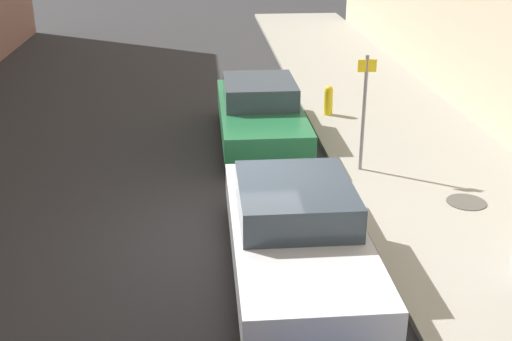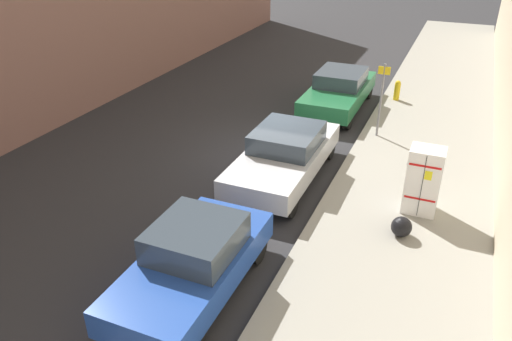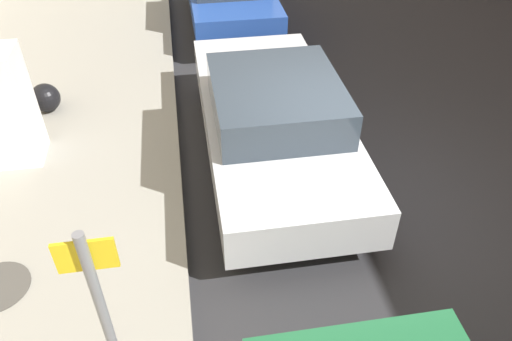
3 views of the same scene
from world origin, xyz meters
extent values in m
plane|color=#28282B|center=(0.00, 0.00, 0.00)|extent=(80.00, 80.00, 0.00)
cube|color=gray|center=(-4.19, 0.00, 0.06)|extent=(3.96, 44.00, 0.12)
cylinder|color=#47443F|center=(-4.24, -0.80, 0.13)|extent=(0.70, 0.70, 0.02)
cylinder|color=slate|center=(-2.71, -2.49, 1.28)|extent=(0.07, 0.07, 2.32)
cube|color=yellow|center=(-2.71, -2.47, 2.24)|extent=(0.36, 0.02, 0.24)
cylinder|color=gold|center=(-2.74, -6.11, 0.44)|extent=(0.22, 0.22, 0.63)
sphere|color=gold|center=(-2.74, -6.11, 0.77)|extent=(0.20, 0.20, 0.20)
cube|color=#1E6038|center=(-0.88, -4.57, 0.61)|extent=(1.80, 4.53, 0.55)
cube|color=#2D3842|center=(-0.88, -4.80, 1.14)|extent=(1.59, 1.90, 0.50)
cylinder|color=black|center=(-1.65, -2.90, 0.34)|extent=(0.22, 0.68, 0.68)
cylinder|color=black|center=(-0.11, -2.90, 0.34)|extent=(0.22, 0.68, 0.68)
cylinder|color=black|center=(-1.65, -6.25, 0.34)|extent=(0.22, 0.68, 0.68)
cylinder|color=black|center=(-0.11, -6.25, 0.34)|extent=(0.22, 0.68, 0.68)
cube|color=silver|center=(-0.88, 1.15, 0.60)|extent=(1.85, 4.54, 0.55)
cube|color=#2D3842|center=(-0.88, 0.92, 1.13)|extent=(1.63, 1.91, 0.50)
cylinder|color=black|center=(-1.68, 2.84, 0.33)|extent=(0.22, 0.65, 0.65)
cylinder|color=black|center=(-0.09, 2.84, 0.33)|extent=(0.22, 0.65, 0.65)
cylinder|color=black|center=(-1.68, -0.55, 0.33)|extent=(0.22, 0.65, 0.65)
cylinder|color=black|center=(-0.09, -0.55, 0.33)|extent=(0.22, 0.65, 0.65)
camera|label=1|loc=(0.39, 9.19, 5.08)|focal=45.00mm
camera|label=2|loc=(-4.86, 12.44, 6.57)|focal=35.00mm
camera|label=3|loc=(-2.04, -4.56, 4.46)|focal=35.00mm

